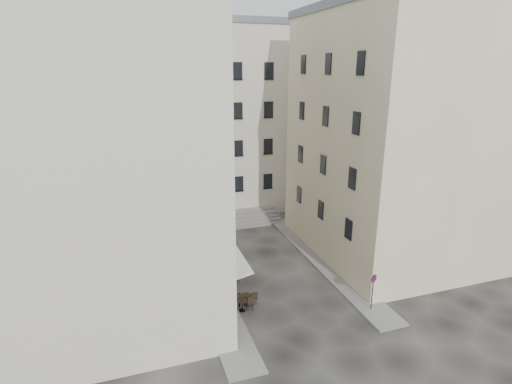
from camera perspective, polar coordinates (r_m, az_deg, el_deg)
name	(u,v)px	position (r m, az deg, el deg)	size (l,w,h in m)	color
ground	(282,290)	(27.62, 3.74, -13.76)	(90.00, 90.00, 0.00)	black
sidewalk_left	(204,272)	(29.85, -7.41, -11.21)	(2.00, 22.00, 0.12)	slate
sidewalk_right	(322,260)	(31.67, 9.37, -9.54)	(2.00, 18.00, 0.12)	slate
building_left	(99,138)	(25.24, -21.47, 7.17)	(12.20, 16.20, 20.60)	beige
building_right	(396,136)	(32.41, 19.32, 7.59)	(12.20, 14.20, 18.60)	#C4BA92
building_back	(206,118)	(41.96, -7.16, 10.41)	(18.20, 10.20, 18.60)	beige
cafe_storefront	(215,267)	(26.43, -5.89, -10.67)	(1.74, 7.30, 3.50)	#480A0D
stone_steps	(233,220)	(38.21, -3.28, -3.97)	(9.00, 3.15, 0.80)	slate
bollard_near	(239,299)	(25.64, -2.38, -15.03)	(0.12, 0.12, 0.98)	black
bollard_mid	(226,273)	(28.56, -4.35, -11.44)	(0.12, 0.12, 0.98)	black
bollard_far	(215,252)	(31.60, -5.90, -8.51)	(0.12, 0.12, 0.98)	black
no_parking_sign	(373,285)	(25.62, 16.39, -12.63)	(0.54, 0.21, 2.47)	black
bistro_table_a	(242,304)	(25.24, -2.01, -15.69)	(1.36, 0.64, 0.96)	black
bistro_table_b	(247,299)	(25.78, -1.33, -14.97)	(1.30, 0.61, 0.91)	black
bistro_table_c	(229,278)	(27.99, -3.83, -12.14)	(1.37, 0.64, 0.97)	black
bistro_table_d	(224,264)	(29.71, -4.59, -10.28)	(1.41, 0.66, 0.99)	black
bistro_table_e	(227,263)	(30.10, -4.11, -10.06)	(1.18, 0.55, 0.83)	black
pedestrian	(222,260)	(29.37, -4.82, -9.68)	(0.69, 0.45, 1.88)	black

